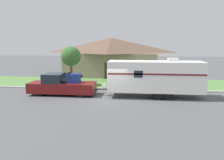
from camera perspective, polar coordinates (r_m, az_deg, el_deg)
The scene contains 8 objects.
ground_plane at distance 17.71m, azimuth -0.14°, elevation -5.20°, with size 120.00×120.00×0.00m, color #515456.
curb_strip at distance 21.33m, azimuth 1.00°, elevation -2.46°, with size 80.00×0.30×0.14m.
lawn_strip at distance 24.91m, azimuth 1.78°, elevation -0.83°, with size 80.00×7.00×0.03m.
house_across_street at distance 31.32m, azimuth -0.17°, elevation 6.32°, with size 13.27×7.75×5.26m.
pickup_truck at distance 19.84m, azimuth -13.02°, elevation -1.36°, with size 5.92×2.05×2.02m.
travel_trailer at distance 18.63m, azimuth 11.19°, elevation 0.94°, with size 8.82×2.31×3.32m.
mailbox at distance 22.85m, azimuth -8.26°, elevation 0.57°, with size 0.48×0.20×1.27m.
tree_in_yard at distance 23.68m, azimuth -10.68°, elevation 6.05°, with size 2.10×2.10×4.20m.
Camera 1 is at (1.93, -17.02, 4.53)m, focal length 35.00 mm.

